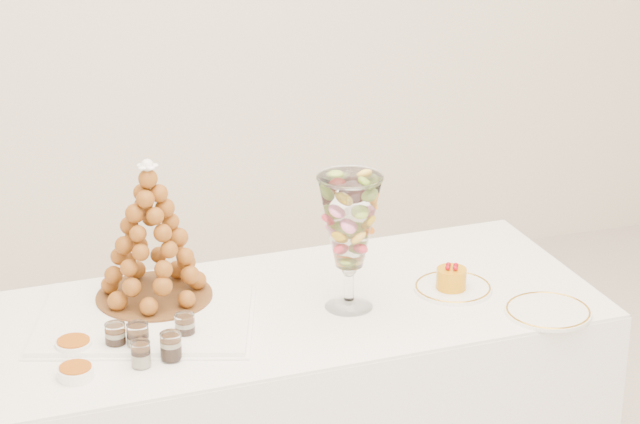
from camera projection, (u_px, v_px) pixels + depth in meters
name	position (u px, v px, depth m)	size (l,w,h in m)	color
buffet_table	(270.00, 420.00, 3.56)	(1.88, 0.81, 0.70)	white
lace_tray	(145.00, 319.00, 3.36)	(0.56, 0.42, 0.02)	white
macaron_vase	(350.00, 224.00, 3.36)	(0.17, 0.17, 0.38)	white
cake_plate	(453.00, 288.00, 3.55)	(0.22, 0.22, 0.01)	white
spare_plate	(548.00, 312.00, 3.41)	(0.24, 0.24, 0.01)	white
verrine_a	(116.00, 337.00, 3.20)	(0.05, 0.05, 0.07)	white
verrine_b	(138.00, 338.00, 3.19)	(0.06, 0.06, 0.08)	white
verrine_c	(185.00, 327.00, 3.25)	(0.05, 0.05, 0.07)	white
verrine_d	(141.00, 354.00, 3.12)	(0.05, 0.05, 0.07)	white
verrine_e	(171.00, 346.00, 3.15)	(0.06, 0.06, 0.07)	white
ramekin_back	(74.00, 346.00, 3.20)	(0.09, 0.09, 0.03)	white
ramekin_front	(76.00, 373.00, 3.07)	(0.09, 0.09, 0.03)	white
croquembouche	(151.00, 232.00, 3.39)	(0.32, 0.32, 0.40)	brown
mousse_cake	(451.00, 278.00, 3.52)	(0.09, 0.09, 0.07)	orange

